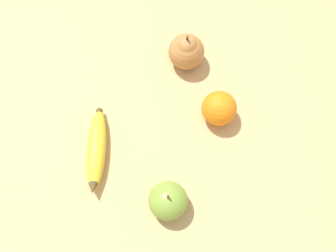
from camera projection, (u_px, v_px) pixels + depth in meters
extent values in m
plane|color=tan|center=(167.00, 144.00, 0.80)|extent=(3.00, 3.00, 0.00)
ellipsoid|color=yellow|center=(96.00, 149.00, 0.78)|extent=(0.04, 0.17, 0.04)
cone|color=brown|center=(93.00, 189.00, 0.75)|extent=(0.02, 0.03, 0.03)
sphere|color=brown|center=(99.00, 111.00, 0.81)|extent=(0.01, 0.01, 0.01)
sphere|color=orange|center=(219.00, 108.00, 0.79)|extent=(0.07, 0.07, 0.07)
sphere|color=#B2753D|center=(186.00, 52.00, 0.84)|extent=(0.08, 0.08, 0.08)
sphere|color=#B2753D|center=(187.00, 46.00, 0.82)|extent=(0.05, 0.05, 0.05)
cylinder|color=#4C3319|center=(187.00, 39.00, 0.79)|extent=(0.01, 0.01, 0.02)
ellipsoid|color=olive|center=(168.00, 201.00, 0.73)|extent=(0.07, 0.07, 0.07)
cylinder|color=#4C3319|center=(168.00, 197.00, 0.69)|extent=(0.00, 0.00, 0.01)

